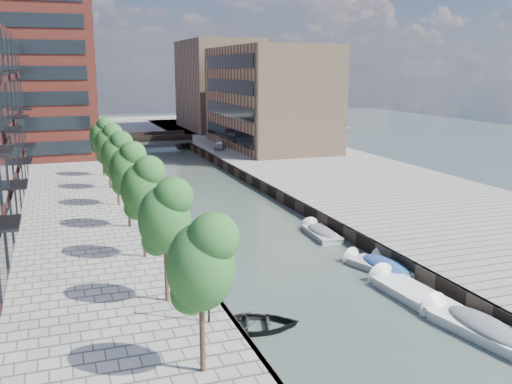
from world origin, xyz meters
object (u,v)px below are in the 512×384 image
tree_1 (164,214)px  sloop_1 (253,329)px  tree_5 (108,143)px  car (220,145)px  motorboat_4 (320,233)px  tree_3 (127,167)px  tree_6 (102,134)px  sloop_3 (184,250)px  motorboat_0 (388,267)px  sloop_2 (181,240)px  motorboat_2 (405,291)px  motorboat_3 (377,266)px  bridge (146,140)px  sloop_4 (160,215)px  tree_2 (142,186)px  tree_0 (201,261)px  tree_4 (116,153)px  motorboat_1 (475,327)px

tree_1 → sloop_1: tree_1 is taller
tree_5 → car: 28.14m
motorboat_4 → car: 39.72m
tree_3 → tree_6: 21.00m
tree_5 → car: (17.01, 22.11, -3.72)m
tree_3 → car: (17.01, 36.11, -3.72)m
tree_1 → tree_6: same height
sloop_3 → motorboat_0: 13.57m
sloop_2 → motorboat_2: 16.68m
tree_5 → motorboat_3: size_ratio=1.18×
sloop_2 → motorboat_3: 14.10m
tree_5 → motorboat_3: (13.40, -25.22, -5.11)m
bridge → sloop_4: size_ratio=2.78×
tree_5 → tree_6: 7.00m
tree_2 → motorboat_2: size_ratio=1.05×
tree_2 → tree_6: size_ratio=1.00×
tree_1 → motorboat_0: size_ratio=1.24×
tree_0 → sloop_2: size_ratio=1.49×
tree_0 → tree_4: same height
motorboat_0 → bridge: bearing=95.4°
tree_0 → motorboat_1: tree_0 is taller
tree_2 → sloop_3: size_ratio=1.21×
tree_2 → motorboat_3: (13.40, -4.22, -5.11)m
sloop_1 → motorboat_2: 9.34m
sloop_4 → motorboat_4: bearing=-136.9°
motorboat_2 → tree_0: bearing=-155.1°
motorboat_1 → tree_6: bearing=107.9°
tree_2 → bridge: bearing=81.1°
tree_3 → motorboat_0: tree_3 is taller
sloop_3 → motorboat_3: 12.89m
tree_1 → tree_5: 28.00m
tree_0 → tree_3: bearing=90.0°
bridge → tree_4: tree_4 is taller
bridge → tree_2: 54.81m
motorboat_2 → tree_6: bearing=109.6°
tree_6 → motorboat_0: size_ratio=1.24×
tree_2 → tree_3: size_ratio=1.00×
tree_1 → tree_2: (0.00, 7.00, 0.00)m
bridge → tree_6: tree_6 is taller
tree_2 → motorboat_0: (14.06, -4.48, -5.12)m
motorboat_1 → motorboat_4: 16.71m
tree_3 → tree_4: bearing=90.0°
sloop_1 → tree_0: bearing=157.6°
bridge → motorboat_2: bearing=-86.0°
motorboat_2 → car: car is taller
sloop_2 → motorboat_2: motorboat_2 is taller
tree_4 → car: tree_4 is taller
motorboat_2 → sloop_2: bearing=124.5°
tree_5 → sloop_1: tree_5 is taller
sloop_1 → sloop_3: (-0.49, 12.90, 0.00)m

